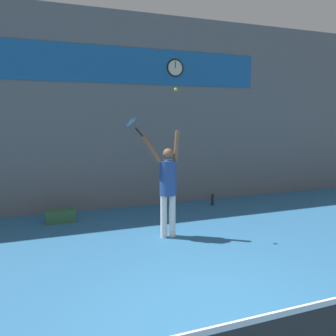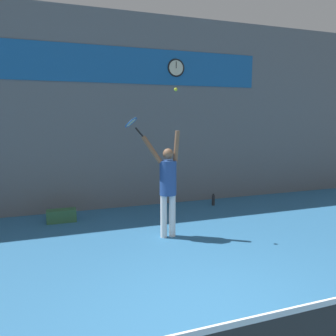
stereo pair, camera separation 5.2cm
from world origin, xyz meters
name	(u,v)px [view 1 (the left image)]	position (x,y,z in m)	size (l,w,h in m)	color
ground_plane	(230,333)	(0.00, 0.00, 0.00)	(18.00, 18.00, 0.00)	teal
back_wall	(122,113)	(0.00, 5.59, 2.50)	(18.00, 0.10, 5.00)	slate
sponsor_banner	(121,65)	(0.00, 5.53, 3.68)	(7.59, 0.02, 0.89)	#195B9E
scoreboard_clock	(175,68)	(1.44, 5.51, 3.68)	(0.47, 0.04, 0.47)	beige
tennis_player	(168,183)	(0.36, 3.05, 1.10)	(0.74, 0.45, 2.12)	white
tennis_racket	(132,123)	(-0.26, 3.39, 2.26)	(0.40, 0.37, 0.39)	black
tennis_ball	(176,89)	(0.51, 3.02, 2.89)	(0.07, 0.07, 0.07)	#CCDB2D
water_bottle	(212,200)	(2.32, 4.91, 0.15)	(0.08, 0.08, 0.32)	#262628
equipment_bag	(61,216)	(-1.64, 4.74, 0.15)	(0.65, 0.26, 0.29)	#33663F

